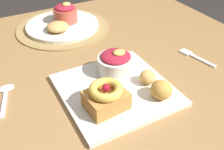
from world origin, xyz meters
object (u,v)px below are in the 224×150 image
(back_pastry, at_px, (58,27))
(spoon, at_px, (6,95))
(cake_slice, at_px, (106,97))
(fritter_front, at_px, (161,90))
(fork, at_px, (195,57))
(front_plate, at_px, (116,90))
(back_ramekin, at_px, (65,13))
(back_plate, at_px, (63,25))
(berry_ramekin, at_px, (116,63))
(fritter_middle, at_px, (148,77))

(back_pastry, height_order, spoon, back_pastry)
(cake_slice, xyz_separation_m, spoon, (-0.20, 0.17, -0.04))
(fritter_front, bearing_deg, fork, 26.96)
(front_plate, bearing_deg, back_ramekin, 86.59)
(fork, bearing_deg, back_plate, 25.63)
(back_plate, relative_size, back_pastry, 3.49)
(cake_slice, bearing_deg, fork, 12.51)
(berry_ramekin, relative_size, fritter_front, 1.83)
(fritter_front, height_order, fork, fritter_front)
(cake_slice, distance_m, back_plate, 0.47)
(front_plate, height_order, spoon, front_plate)
(berry_ramekin, bearing_deg, fritter_front, -72.61)
(front_plate, xyz_separation_m, back_plate, (0.01, 0.41, 0.01))
(front_plate, distance_m, cake_slice, 0.08)
(back_plate, bearing_deg, back_pastry, -126.12)
(cake_slice, xyz_separation_m, fork, (0.35, 0.08, -0.04))
(front_plate, height_order, berry_ramekin, berry_ramekin)
(cake_slice, distance_m, back_pastry, 0.42)
(cake_slice, bearing_deg, back_plate, 82.66)
(berry_ramekin, relative_size, fritter_middle, 2.28)
(spoon, bearing_deg, fritter_front, -105.75)
(back_pastry, height_order, fork, back_pastry)
(fritter_middle, bearing_deg, fritter_front, -93.40)
(back_pastry, bearing_deg, fritter_middle, -74.28)
(berry_ramekin, distance_m, fritter_front, 0.15)
(back_plate, height_order, back_pastry, back_pastry)
(berry_ramekin, bearing_deg, back_pastry, 101.16)
(back_ramekin, relative_size, spoon, 0.70)
(fritter_middle, height_order, back_pastry, fritter_middle)
(front_plate, bearing_deg, berry_ramekin, 61.08)
(front_plate, height_order, back_pastry, back_pastry)
(fritter_front, height_order, back_ramekin, back_ramekin)
(fritter_middle, bearing_deg, cake_slice, -167.51)
(berry_ramekin, bearing_deg, fritter_middle, -59.11)
(front_plate, height_order, fork, front_plate)
(front_plate, distance_m, back_plate, 0.41)
(cake_slice, height_order, fritter_front, cake_slice)
(front_plate, xyz_separation_m, cake_slice, (-0.05, -0.05, 0.04))
(fritter_middle, distance_m, back_plate, 0.44)
(back_ramekin, bearing_deg, back_plate, -144.38)
(fritter_front, relative_size, fork, 0.43)
(front_plate, distance_m, berry_ramekin, 0.08)
(back_pastry, xyz_separation_m, fork, (0.32, -0.34, -0.03))
(fork, bearing_deg, back_ramekin, 22.78)
(berry_ramekin, xyz_separation_m, back_ramekin, (-0.01, 0.36, 0.01))
(berry_ramekin, height_order, back_plate, berry_ramekin)
(fritter_middle, relative_size, back_plate, 0.16)
(berry_ramekin, relative_size, spoon, 0.79)
(berry_ramekin, distance_m, back_plate, 0.35)
(fritter_middle, height_order, back_ramekin, back_ramekin)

